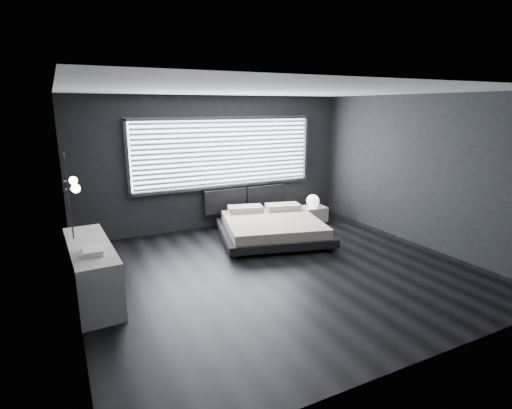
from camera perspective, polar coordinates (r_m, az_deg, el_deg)
name	(u,v)px	position (r m, az deg, el deg)	size (l,w,h in m)	color
room	(281,185)	(6.17, 3.55, 2.82)	(6.04, 6.00, 2.80)	black
window	(226,153)	(8.62, -4.36, 7.38)	(4.14, 0.09, 1.52)	white
headboard	(246,199)	(8.92, -1.49, 0.85)	(1.96, 0.16, 0.52)	black
sconce_near	(75,188)	(5.37, -24.39, 2.10)	(0.18, 0.11, 0.11)	silver
sconce_far	(73,181)	(5.96, -24.68, 3.13)	(0.18, 0.11, 0.11)	silver
wall_art_upper	(67,176)	(4.73, -25.43, 3.64)	(0.01, 0.48, 0.48)	#47474C
wall_art_lower	(71,213)	(5.07, -24.97, -1.15)	(0.01, 0.48, 0.48)	#47474C
bed	(272,227)	(7.97, 2.31, -3.19)	(2.44, 2.37, 0.52)	black
nightstand	(313,214)	(9.33, 8.11, -1.28)	(0.56, 0.47, 0.33)	silver
orb_lamp	(313,201)	(9.22, 8.12, 0.52)	(0.29, 0.29, 0.29)	white
dresser	(92,270)	(6.02, -22.37, -8.66)	(0.61, 1.93, 0.76)	silver
book_stack	(92,251)	(5.49, -22.40, -6.18)	(0.31, 0.39, 0.08)	white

